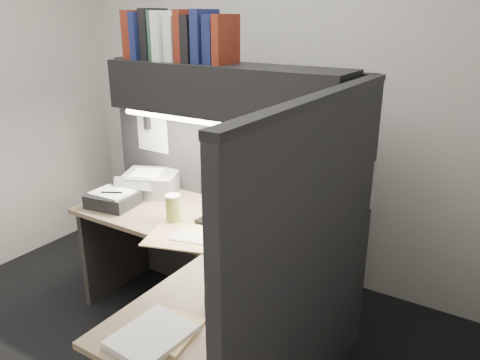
# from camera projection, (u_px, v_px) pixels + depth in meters

# --- Properties ---
(wall_back) EXTENTS (3.50, 0.04, 2.70)m
(wall_back) POSITION_uv_depth(u_px,v_px,m) (267.00, 96.00, 3.46)
(wall_back) COLOR silver
(wall_back) RESTS_ON floor
(partition_back) EXTENTS (1.90, 0.06, 1.60)m
(partition_back) POSITION_uv_depth(u_px,v_px,m) (228.00, 189.00, 3.17)
(partition_back) COLOR black
(partition_back) RESTS_ON floor
(partition_right) EXTENTS (0.06, 1.50, 1.60)m
(partition_right) POSITION_uv_depth(u_px,v_px,m) (311.00, 279.00, 2.10)
(partition_right) COLOR black
(partition_right) RESTS_ON floor
(desk) EXTENTS (1.70, 1.53, 0.73)m
(desk) POSITION_uv_depth(u_px,v_px,m) (191.00, 325.00, 2.35)
(desk) COLOR #907A5B
(desk) RESTS_ON floor
(overhead_shelf) EXTENTS (1.55, 0.34, 0.30)m
(overhead_shelf) POSITION_uv_depth(u_px,v_px,m) (224.00, 90.00, 2.75)
(overhead_shelf) COLOR black
(overhead_shelf) RESTS_ON partition_back
(task_light_tube) EXTENTS (1.32, 0.04, 0.04)m
(task_light_tube) POSITION_uv_depth(u_px,v_px,m) (210.00, 123.00, 2.70)
(task_light_tube) COLOR white
(task_light_tube) RESTS_ON overhead_shelf
(monitor) EXTENTS (0.47, 0.31, 0.52)m
(monitor) POSITION_uv_depth(u_px,v_px,m) (257.00, 188.00, 2.81)
(monitor) COLOR black
(monitor) RESTS_ON desk
(keyboard) EXTENTS (0.48, 0.21, 0.02)m
(keyboard) POSITION_uv_depth(u_px,v_px,m) (232.00, 228.00, 2.74)
(keyboard) COLOR black
(keyboard) RESTS_ON desk
(mousepad) EXTENTS (0.24, 0.22, 0.00)m
(mousepad) POSITION_uv_depth(u_px,v_px,m) (282.00, 255.00, 2.44)
(mousepad) COLOR navy
(mousepad) RESTS_ON desk
(mouse) EXTENTS (0.07, 0.11, 0.04)m
(mouse) POSITION_uv_depth(u_px,v_px,m) (279.00, 252.00, 2.44)
(mouse) COLOR black
(mouse) RESTS_ON mousepad
(telephone) EXTENTS (0.23, 0.24, 0.09)m
(telephone) POSITION_uv_depth(u_px,v_px,m) (319.00, 232.00, 2.61)
(telephone) COLOR #BFB293
(telephone) RESTS_ON desk
(coffee_cup) EXTENTS (0.12, 0.12, 0.16)m
(coffee_cup) POSITION_uv_depth(u_px,v_px,m) (173.00, 209.00, 2.82)
(coffee_cup) COLOR #A1B247
(coffee_cup) RESTS_ON desk
(printer) EXTENTS (0.46, 0.43, 0.15)m
(printer) POSITION_uv_depth(u_px,v_px,m) (151.00, 183.00, 3.29)
(printer) COLOR gray
(printer) RESTS_ON desk
(notebook_stack) EXTENTS (0.33, 0.28, 0.09)m
(notebook_stack) POSITION_uv_depth(u_px,v_px,m) (113.00, 200.00, 3.07)
(notebook_stack) COLOR black
(notebook_stack) RESTS_ON desk
(open_folder) EXTENTS (0.57, 0.46, 0.01)m
(open_folder) POSITION_uv_depth(u_px,v_px,m) (191.00, 238.00, 2.63)
(open_folder) COLOR tan
(open_folder) RESTS_ON desk
(paper_stack_a) EXTENTS (0.30, 0.26, 0.06)m
(paper_stack_a) POSITION_uv_depth(u_px,v_px,m) (247.00, 298.00, 2.03)
(paper_stack_a) COLOR white
(paper_stack_a) RESTS_ON desk
(paper_stack_b) EXTENTS (0.26, 0.31, 0.03)m
(paper_stack_b) POSITION_uv_depth(u_px,v_px,m) (152.00, 336.00, 1.81)
(paper_stack_b) COLOR white
(paper_stack_b) RESTS_ON desk
(manila_stack) EXTENTS (0.23, 0.28, 0.01)m
(manila_stack) POSITION_uv_depth(u_px,v_px,m) (171.00, 331.00, 1.85)
(manila_stack) COLOR tan
(manila_stack) RESTS_ON desk
(binder_row) EXTENTS (0.76, 0.25, 0.31)m
(binder_row) POSITION_uv_depth(u_px,v_px,m) (177.00, 37.00, 2.83)
(binder_row) COLOR maroon
(binder_row) RESTS_ON overhead_shelf
(pinned_papers) EXTENTS (1.76, 1.31, 0.51)m
(pinned_papers) POSITION_uv_depth(u_px,v_px,m) (249.00, 180.00, 2.60)
(pinned_papers) COLOR white
(pinned_papers) RESTS_ON partition_back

